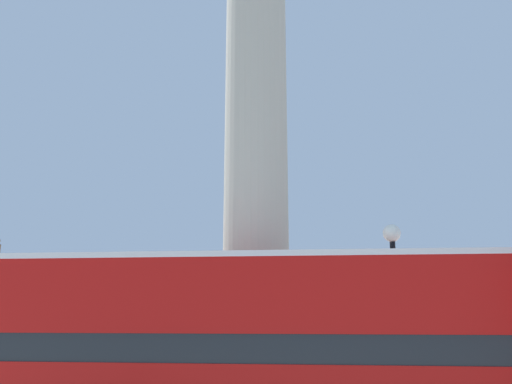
% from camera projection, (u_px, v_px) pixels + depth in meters
% --- Properties ---
extents(monument_column, '(6.15, 6.15, 21.69)m').
position_uv_depth(monument_column, '(256.00, 186.00, 15.73)').
color(monument_column, '#A39E8E').
rests_on(monument_column, ground_plane).
extents(bus_a, '(11.22, 3.26, 4.21)m').
position_uv_depth(bus_a, '(255.00, 345.00, 10.68)').
color(bus_a, '#A80F0C').
rests_on(bus_a, ground_plane).
extents(street_lamp, '(0.46, 0.46, 5.24)m').
position_uv_depth(street_lamp, '(396.00, 306.00, 12.52)').
color(street_lamp, black).
rests_on(street_lamp, ground_plane).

